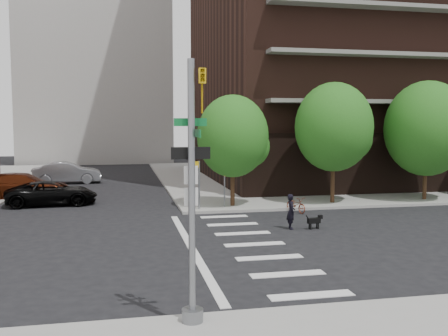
{
  "coord_description": "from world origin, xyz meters",
  "views": [
    {
      "loc": [
        -2.02,
        -18.6,
        4.7
      ],
      "look_at": [
        3.0,
        6.0,
        2.5
      ],
      "focal_mm": 40.0,
      "sensor_mm": 36.0,
      "label": 1
    }
  ],
  "objects": [
    {
      "name": "scooter",
      "position": [
        7.03,
        6.5,
        0.41
      ],
      "size": [
        1.01,
        1.67,
        0.83
      ],
      "primitive_type": "imported",
      "rotation": [
        0.0,
        0.0,
        0.31
      ],
      "color": "brown",
      "rests_on": "ground"
    },
    {
      "name": "parked_car_black",
      "position": [
        -6.09,
        11.59,
        0.71
      ],
      "size": [
        2.7,
        5.25,
        1.42
      ],
      "primitive_type": "imported",
      "rotation": [
        0.0,
        0.0,
        1.64
      ],
      "color": "black",
      "rests_on": "ground"
    },
    {
      "name": "ground",
      "position": [
        0.0,
        0.0,
        0.0
      ],
      "size": [
        120.0,
        120.0,
        0.0
      ],
      "primitive_type": "plane",
      "color": "black",
      "rests_on": "ground"
    },
    {
      "name": "parked_car_maroon",
      "position": [
        -8.2,
        14.53,
        0.83
      ],
      "size": [
        2.42,
        5.73,
        1.65
      ],
      "primitive_type": "imported",
      "rotation": [
        0.0,
        0.0,
        1.59
      ],
      "color": "#441608",
      "rests_on": "ground"
    },
    {
      "name": "sidewalk_ne",
      "position": [
        20.5,
        23.5,
        0.07
      ],
      "size": [
        39.0,
        33.0,
        0.15
      ],
      "primitive_type": "cube",
      "color": "gray",
      "rests_on": "ground"
    },
    {
      "name": "parked_car_silver",
      "position": [
        -6.38,
        22.6,
        0.87
      ],
      "size": [
        2.25,
        5.43,
        1.75
      ],
      "primitive_type": "imported",
      "rotation": [
        0.0,
        0.0,
        1.65
      ],
      "color": "#93959A",
      "rests_on": "ground"
    },
    {
      "name": "crosswalk",
      "position": [
        2.21,
        -0.0,
        0.01
      ],
      "size": [
        3.85,
        13.0,
        0.01
      ],
      "color": "silver",
      "rests_on": "ground"
    },
    {
      "name": "tree_a",
      "position": [
        4.0,
        8.5,
        4.04
      ],
      "size": [
        4.0,
        4.0,
        5.9
      ],
      "color": "#301E11",
      "rests_on": "sidewalk_ne"
    },
    {
      "name": "dog_walker",
      "position": [
        5.36,
        2.49,
        0.79
      ],
      "size": [
        0.62,
        0.45,
        1.59
      ],
      "primitive_type": "imported",
      "rotation": [
        0.0,
        0.0,
        1.45
      ],
      "color": "black",
      "rests_on": "ground"
    },
    {
      "name": "traffic_signal",
      "position": [
        -0.47,
        -7.49,
        2.7
      ],
      "size": [
        0.9,
        0.75,
        6.0
      ],
      "color": "slate",
      "rests_on": "sidewalk_s"
    },
    {
      "name": "tree_b",
      "position": [
        10.0,
        8.5,
        4.54
      ],
      "size": [
        4.5,
        4.5,
        6.65
      ],
      "color": "#301E11",
      "rests_on": "sidewalk_ne"
    },
    {
      "name": "dog",
      "position": [
        6.41,
        2.27,
        0.39
      ],
      "size": [
        0.74,
        0.3,
        0.62
      ],
      "rotation": [
        0.0,
        0.0,
        0.18
      ],
      "color": "black",
      "rests_on": "ground"
    },
    {
      "name": "tree_c",
      "position": [
        16.0,
        8.5,
        4.45
      ],
      "size": [
        5.0,
        5.0,
        6.8
      ],
      "color": "#301E11",
      "rests_on": "sidewalk_ne"
    },
    {
      "name": "pedestrian_signal",
      "position": [
        2.32,
        7.92,
        1.85
      ],
      "size": [
        2.18,
        0.67,
        2.6
      ],
      "color": "slate",
      "rests_on": "sidewalk_ne"
    }
  ]
}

